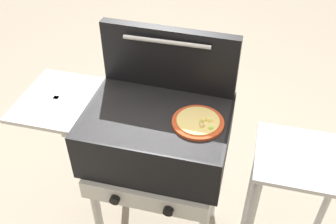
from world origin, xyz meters
TOP-DOWN VIEW (x-y plane):
  - grill at (-0.01, -0.00)m, footprint 0.96×0.53m
  - grill_lid_open at (0.00, 0.21)m, footprint 0.63×0.09m
  - pizza_cheese at (0.19, -0.02)m, footprint 0.22×0.22m
  - prep_table at (0.66, 0.00)m, footprint 0.44×0.36m

SIDE VIEW (x-z plane):
  - prep_table at x=0.66m, z-range 0.17..0.96m
  - grill at x=-0.01m, z-range 0.31..1.21m
  - pizza_cheese at x=0.19m, z-range 0.89..0.93m
  - grill_lid_open at x=0.00m, z-range 0.90..1.20m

